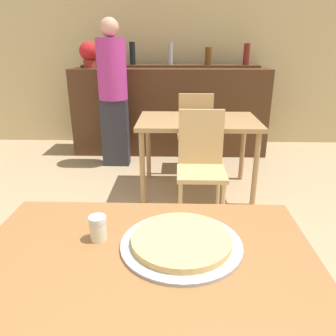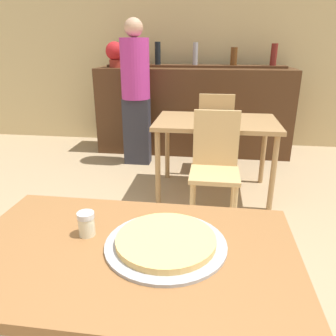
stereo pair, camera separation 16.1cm
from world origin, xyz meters
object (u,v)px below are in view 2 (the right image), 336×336
at_px(pizza_tray, 166,242).
at_px(potted_plant, 115,53).
at_px(chair_far_side_front, 215,161).
at_px(chair_far_side_back, 215,129).
at_px(person_standing, 136,89).
at_px(cheese_shaker, 86,224).

distance_m(pizza_tray, potted_plant, 3.69).
height_order(chair_far_side_front, chair_far_side_back, same).
relative_size(chair_far_side_front, pizza_tray, 2.16).
height_order(chair_far_side_back, pizza_tray, chair_far_side_back).
xyz_separation_m(chair_far_side_front, potted_plant, (-1.36, 1.85, 0.79)).
distance_m(pizza_tray, person_standing, 3.03).
distance_m(chair_far_side_back, pizza_tray, 2.71).
bearing_deg(cheese_shaker, chair_far_side_front, 72.81).
xyz_separation_m(chair_far_side_front, person_standing, (-0.97, 1.32, 0.40)).
relative_size(chair_far_side_back, person_standing, 0.55).
relative_size(pizza_tray, potted_plant, 1.32).
xyz_separation_m(chair_far_side_front, pizza_tray, (-0.18, -1.60, 0.25)).
xyz_separation_m(chair_far_side_back, cheese_shaker, (-0.49, -2.66, 0.28)).
xyz_separation_m(person_standing, potted_plant, (-0.39, 0.53, 0.39)).
xyz_separation_m(pizza_tray, cheese_shaker, (-0.30, 0.03, 0.03)).
relative_size(cheese_shaker, potted_plant, 0.29).
bearing_deg(chair_far_side_back, chair_far_side_front, 90.00).
distance_m(chair_far_side_front, pizza_tray, 1.63).
distance_m(chair_far_side_back, person_standing, 1.07).
xyz_separation_m(chair_far_side_front, cheese_shaker, (-0.49, -1.57, 0.28)).
height_order(pizza_tray, potted_plant, potted_plant).
bearing_deg(cheese_shaker, potted_plant, 104.30).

